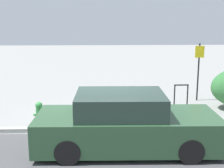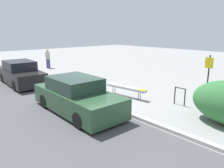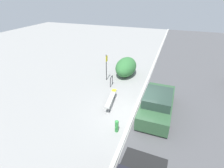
% 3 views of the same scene
% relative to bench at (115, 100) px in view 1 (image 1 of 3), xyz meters
% --- Properties ---
extents(ground_plane, '(60.00, 60.00, 0.00)m').
position_rel_bench_xyz_m(ground_plane, '(-0.55, -1.74, -0.47)').
color(ground_plane, gray).
extents(curb, '(60.00, 0.20, 0.13)m').
position_rel_bench_xyz_m(curb, '(-0.55, -1.74, -0.41)').
color(curb, '#B7B7B2').
rests_on(curb, ground_plane).
extents(bench, '(2.35, 0.60, 0.55)m').
position_rel_bench_xyz_m(bench, '(0.00, 0.00, 0.00)').
color(bench, '#515156').
rests_on(bench, ground_plane).
extents(bike_rack, '(0.55, 0.07, 0.83)m').
position_rel_bench_xyz_m(bike_rack, '(2.52, 0.90, 0.03)').
color(bike_rack, black).
rests_on(bike_rack, ground_plane).
extents(sign_post, '(0.36, 0.08, 2.30)m').
position_rel_bench_xyz_m(sign_post, '(3.38, 1.65, 0.91)').
color(sign_post, black).
rests_on(sign_post, ground_plane).
extents(fire_hydrant, '(0.36, 0.22, 0.77)m').
position_rel_bench_xyz_m(fire_hydrant, '(-2.39, -1.21, -0.06)').
color(fire_hydrant, '#338C3F').
rests_on(fire_hydrant, ground_plane).
extents(parked_car_near, '(4.53, 1.91, 1.46)m').
position_rel_bench_xyz_m(parked_car_near, '(0.11, -3.04, 0.19)').
color(parked_car_near, black).
rests_on(parked_car_near, ground_plane).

